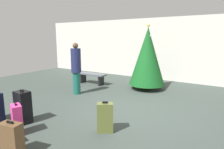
# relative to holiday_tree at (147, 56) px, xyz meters

# --- Properties ---
(ground_plane) EXTENTS (16.00, 16.00, 0.00)m
(ground_plane) POSITION_rel_holiday_tree_xyz_m (0.54, -2.45, -1.33)
(ground_plane) COLOR #38423D
(back_wall) EXTENTS (16.00, 0.20, 3.01)m
(back_wall) POSITION_rel_holiday_tree_xyz_m (0.54, 2.13, 0.18)
(back_wall) COLOR beige
(back_wall) RESTS_ON ground_plane
(holiday_tree) EXTENTS (1.41, 1.41, 2.58)m
(holiday_tree) POSITION_rel_holiday_tree_xyz_m (0.00, 0.00, 0.00)
(holiday_tree) COLOR #4C3319
(holiday_tree) RESTS_ON ground_plane
(waiting_bench) EXTENTS (1.37, 0.44, 0.48)m
(waiting_bench) POSITION_rel_holiday_tree_xyz_m (-2.42, -0.51, -0.97)
(waiting_bench) COLOR #4C5159
(waiting_bench) RESTS_ON ground_plane
(traveller_0) EXTENTS (0.51, 0.51, 1.88)m
(traveller_0) POSITION_rel_holiday_tree_xyz_m (-1.90, -2.06, -0.33)
(traveller_0) COLOR #19594C
(traveller_0) RESTS_ON ground_plane
(suitcase_0) EXTENTS (0.37, 0.30, 0.70)m
(suitcase_0) POSITION_rel_holiday_tree_xyz_m (-0.85, -5.06, -0.99)
(suitcase_0) COLOR #E5388C
(suitcase_0) RESTS_ON ground_plane
(suitcase_1) EXTENTS (0.42, 0.28, 0.65)m
(suitcase_1) POSITION_rel_holiday_tree_xyz_m (-0.19, -5.57, -1.02)
(suitcase_1) COLOR brown
(suitcase_1) RESTS_ON ground_plane
(suitcase_4) EXTENTS (0.40, 0.35, 0.70)m
(suitcase_4) POSITION_rel_holiday_tree_xyz_m (0.69, -3.95, -0.99)
(suitcase_4) COLOR #59602D
(suitcase_4) RESTS_ON ground_plane
(suitcase_5) EXTENTS (0.38, 0.30, 0.83)m
(suitcase_5) POSITION_rel_holiday_tree_xyz_m (-1.28, -4.62, -0.93)
(suitcase_5) COLOR black
(suitcase_5) RESTS_ON ground_plane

